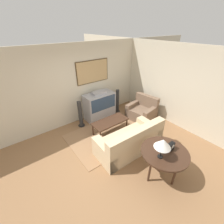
# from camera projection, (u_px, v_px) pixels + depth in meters

# --- Properties ---
(ground_plane) EXTENTS (12.00, 12.00, 0.00)m
(ground_plane) POSITION_uv_depth(u_px,v_px,m) (114.00, 151.00, 4.30)
(ground_plane) COLOR #8E6642
(wall_back) EXTENTS (12.00, 0.10, 2.70)m
(wall_back) POSITION_uv_depth(u_px,v_px,m) (75.00, 86.00, 5.07)
(wall_back) COLOR beige
(wall_back) RESTS_ON ground_plane
(wall_right) EXTENTS (0.06, 12.00, 2.70)m
(wall_right) POSITION_uv_depth(u_px,v_px,m) (175.00, 87.00, 5.01)
(wall_right) COLOR beige
(wall_right) RESTS_ON ground_plane
(area_rug) EXTENTS (2.56, 1.74, 0.01)m
(area_rug) POSITION_uv_depth(u_px,v_px,m) (109.00, 134.00, 4.96)
(area_rug) COLOR #99704C
(area_rug) RESTS_ON ground_plane
(tv) EXTENTS (1.11, 0.57, 1.09)m
(tv) POSITION_uv_depth(u_px,v_px,m) (100.00, 106.00, 5.60)
(tv) COLOR #9E9EA3
(tv) RESTS_ON ground_plane
(couch) EXTENTS (1.91, 0.93, 0.90)m
(couch) POSITION_uv_depth(u_px,v_px,m) (130.00, 142.00, 4.19)
(couch) COLOR #CCB289
(couch) RESTS_ON ground_plane
(armchair) EXTENTS (0.96, 1.05, 0.86)m
(armchair) POSITION_uv_depth(u_px,v_px,m) (142.00, 111.00, 5.70)
(armchair) COLOR brown
(armchair) RESTS_ON ground_plane
(coffee_table) EXTENTS (1.17, 0.53, 0.46)m
(coffee_table) POSITION_uv_depth(u_px,v_px,m) (110.00, 122.00, 4.85)
(coffee_table) COLOR #3D2619
(coffee_table) RESTS_ON ground_plane
(console_table) EXTENTS (1.04, 1.04, 0.74)m
(console_table) POSITION_uv_depth(u_px,v_px,m) (165.00, 154.00, 3.31)
(console_table) COLOR #3D2619
(console_table) RESTS_ON ground_plane
(table_lamp) EXTENTS (0.34, 0.34, 0.47)m
(table_lamp) POSITION_uv_depth(u_px,v_px,m) (163.00, 144.00, 2.96)
(table_lamp) COLOR black
(table_lamp) RESTS_ON console_table
(mantel_clock) EXTENTS (0.16, 0.10, 0.18)m
(mantel_clock) POSITION_uv_depth(u_px,v_px,m) (171.00, 146.00, 3.29)
(mantel_clock) COLOR black
(mantel_clock) RESTS_ON console_table
(speaker_tower_left) EXTENTS (0.23, 0.23, 0.96)m
(speaker_tower_left) POSITION_uv_depth(u_px,v_px,m) (80.00, 115.00, 5.17)
(speaker_tower_left) COLOR black
(speaker_tower_left) RESTS_ON ground_plane
(speaker_tower_right) EXTENTS (0.23, 0.23, 0.96)m
(speaker_tower_right) POSITION_uv_depth(u_px,v_px,m) (117.00, 102.00, 6.04)
(speaker_tower_right) COLOR black
(speaker_tower_right) RESTS_ON ground_plane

